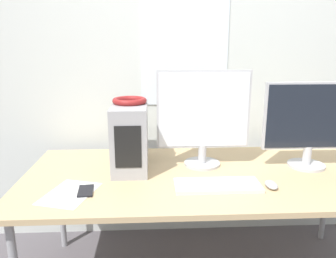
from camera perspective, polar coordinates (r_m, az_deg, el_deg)
name	(u,v)px	position (r m, az deg, el deg)	size (l,w,h in m)	color
wall_back	(195,54)	(2.36, 4.75, 12.91)	(8.00, 0.07, 2.70)	silver
desk	(207,179)	(1.91, 6.73, -8.72)	(2.07, 0.95, 0.70)	tan
pc_tower	(131,135)	(1.95, -6.53, -1.08)	(0.20, 0.47, 0.38)	#9E9EA3
headphones	(130,101)	(1.91, -6.70, 4.92)	(0.20, 0.20, 0.03)	maroon
monitor_main	(203,116)	(1.93, 6.17, 2.32)	(0.55, 0.22, 0.57)	#B7B7BC
monitor_right_near	(311,122)	(2.08, 23.63, 1.10)	(0.56, 0.22, 0.51)	#B7B7BC
keyboard	(217,185)	(1.72, 8.58, -9.64)	(0.44, 0.18, 0.02)	silver
mouse	(271,185)	(1.78, 17.55, -9.24)	(0.06, 0.10, 0.03)	#B2B2B7
cell_phone	(86,191)	(1.71, -14.15, -10.41)	(0.09, 0.14, 0.01)	black
paper_sheet_left	(70,193)	(1.71, -16.72, -10.69)	(0.29, 0.34, 0.00)	white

